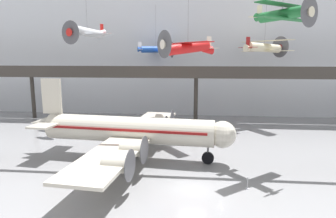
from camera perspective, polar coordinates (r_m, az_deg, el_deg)
The scene contains 10 objects.
ground_plane at distance 27.03m, azimuth 4.65°, elevation -14.97°, with size 260.00×260.00×0.00m, color gray.
hangar_back_wall at distance 59.41m, azimuth 5.50°, elevation 11.12°, with size 140.00×3.00×25.12m.
mezzanine_walkway at distance 51.64m, azimuth 5.38°, elevation 6.34°, with size 110.00×3.20×9.76m.
airliner_silver_main at distance 33.76m, azimuth -7.65°, elevation -4.01°, with size 24.11×27.52×8.89m.
suspended_plane_blue_trainer at distance 54.55m, azimuth -2.32°, elevation 11.23°, with size 6.83×7.96×9.13m.
suspended_plane_red_highwing at distance 40.29m, azimuth 3.82°, elevation 11.61°, with size 8.15×8.73×9.09m.
suspended_plane_cream_biplane at distance 51.76m, azimuth 17.88°, elevation 11.11°, with size 8.24×8.97×9.07m.
suspended_plane_silver_racer at distance 48.93m, azimuth -15.09°, elevation 13.89°, with size 9.32×8.05×7.28m.
suspended_plane_green_biplane at distance 31.65m, azimuth 20.98°, elevation 16.54°, with size 6.45×6.20×6.44m.
stanchion_barrier at distance 27.80m, azimuth 14.90°, elevation -13.83°, with size 0.36×0.36×1.08m.
Camera 1 is at (0.32, -24.50, 11.42)m, focal length 32.00 mm.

